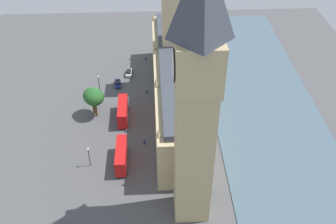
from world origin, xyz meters
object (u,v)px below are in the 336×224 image
(street_lamp_slot_10, at_px, (89,153))
(plane_tree_kerbside, at_px, (92,95))
(clock_tower, at_px, (196,101))
(plane_tree_trailing, at_px, (94,98))
(double_decker_bus_opposite_hall, at_px, (121,155))
(pedestrian_under_trees, at_px, (145,142))
(car_blue_far_end, at_px, (118,83))
(parliament_building, at_px, (176,80))
(double_decker_bus_leading, at_px, (123,111))
(pedestrian_near_tower, at_px, (146,58))
(plane_tree_midblock, at_px, (93,96))
(pedestrian_by_river_gate, at_px, (147,92))
(car_white_corner, at_px, (129,72))
(street_lamp_slot_11, at_px, (99,80))

(street_lamp_slot_10, bearing_deg, plane_tree_kerbside, -87.15)
(clock_tower, xyz_separation_m, plane_tree_trailing, (23.40, -33.70, -23.16))
(double_decker_bus_opposite_hall, xyz_separation_m, pedestrian_under_trees, (-5.58, -6.69, -1.88))
(double_decker_bus_opposite_hall, bearing_deg, car_blue_far_end, 95.11)
(parliament_building, bearing_deg, double_decker_bus_opposite_hall, 57.80)
(car_blue_far_end, relative_size, double_decker_bus_leading, 0.42)
(pedestrian_under_trees, relative_size, pedestrian_near_tower, 1.04)
(clock_tower, relative_size, car_blue_far_end, 12.94)
(clock_tower, distance_m, plane_tree_midblock, 48.24)
(plane_tree_trailing, distance_m, plane_tree_midblock, 1.19)
(car_blue_far_end, height_order, plane_tree_midblock, plane_tree_midblock)
(pedestrian_by_river_gate, xyz_separation_m, pedestrian_near_tower, (0.17, -19.84, 0.03))
(pedestrian_under_trees, xyz_separation_m, pedestrian_near_tower, (-0.52, -42.19, -0.03))
(double_decker_bus_leading, xyz_separation_m, plane_tree_kerbside, (8.31, -2.40, 3.86))
(plane_tree_kerbside, bearing_deg, car_white_corner, -114.79)
(plane_tree_kerbside, relative_size, plane_tree_midblock, 1.02)
(parliament_building, bearing_deg, street_lamp_slot_10, 46.83)
(clock_tower, distance_m, pedestrian_by_river_gate, 53.18)
(plane_tree_midblock, bearing_deg, clock_tower, 124.69)
(pedestrian_by_river_gate, height_order, pedestrian_under_trees, pedestrian_under_trees)
(clock_tower, height_order, double_decker_bus_leading, clock_tower)
(parliament_building, height_order, plane_tree_trailing, parliament_building)
(plane_tree_midblock, bearing_deg, street_lamp_slot_10, 92.34)
(plane_tree_kerbside, bearing_deg, car_blue_far_end, -113.06)
(plane_tree_kerbside, bearing_deg, pedestrian_by_river_gate, -148.38)
(car_blue_far_end, distance_m, double_decker_bus_opposite_hall, 33.98)
(car_white_corner, distance_m, pedestrian_under_trees, 33.50)
(parliament_building, relative_size, pedestrian_by_river_gate, 40.66)
(pedestrian_by_river_gate, bearing_deg, double_decker_bus_opposite_hall, -16.66)
(clock_tower, xyz_separation_m, plane_tree_midblock, (24.02, -34.70, -23.38))
(plane_tree_trailing, xyz_separation_m, plane_tree_midblock, (0.61, -1.00, -0.22))
(pedestrian_under_trees, distance_m, plane_tree_midblock, 20.10)
(parliament_building, distance_m, plane_tree_trailing, 23.19)
(pedestrian_under_trees, height_order, plane_tree_kerbside, plane_tree_kerbside)
(clock_tower, relative_size, plane_tree_trailing, 6.60)
(double_decker_bus_leading, xyz_separation_m, plane_tree_trailing, (7.52, -1.56, 3.71))
(clock_tower, relative_size, pedestrian_under_trees, 34.16)
(parliament_building, xyz_separation_m, plane_tree_kerbside, (23.44, 3.63, -1.98))
(street_lamp_slot_10, xyz_separation_m, street_lamp_slot_11, (0.41, -31.46, -0.10))
(parliament_building, distance_m, plane_tree_midblock, 23.64)
(clock_tower, height_order, street_lamp_slot_11, clock_tower)
(double_decker_bus_opposite_hall, xyz_separation_m, street_lamp_slot_10, (7.64, 0.43, 1.42))
(double_decker_bus_leading, height_order, street_lamp_slot_11, street_lamp_slot_11)
(plane_tree_midblock, bearing_deg, plane_tree_trailing, 121.56)
(pedestrian_near_tower, bearing_deg, plane_tree_trailing, 61.52)
(car_white_corner, bearing_deg, street_lamp_slot_10, -100.05)
(double_decker_bus_leading, bearing_deg, street_lamp_slot_10, -112.60)
(pedestrian_by_river_gate, distance_m, street_lamp_slot_11, 14.82)
(car_blue_far_end, relative_size, plane_tree_kerbside, 0.51)
(double_decker_bus_opposite_hall, height_order, plane_tree_trailing, plane_tree_trailing)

